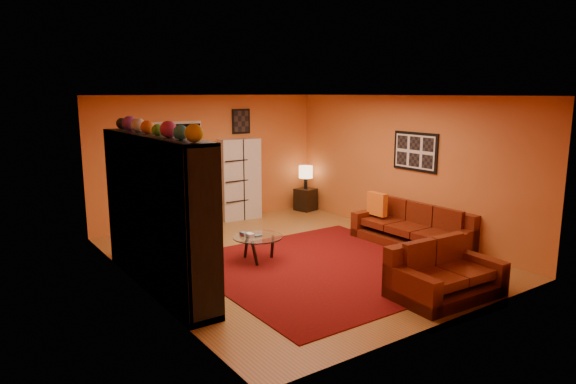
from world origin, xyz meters
TOP-DOWN VIEW (x-y plane):
  - floor at (0.00, 0.00)m, footprint 6.00×6.00m
  - ceiling at (0.00, 0.00)m, footprint 6.00×6.00m
  - wall_back at (0.00, 3.00)m, footprint 6.00×0.00m
  - wall_front at (0.00, -3.00)m, footprint 6.00×0.00m
  - wall_left at (-2.50, 0.00)m, footprint 0.00×6.00m
  - wall_right at (2.50, 0.00)m, footprint 0.00×6.00m
  - rug at (0.10, -0.70)m, footprint 3.60×3.60m
  - doorway at (-0.70, 2.96)m, footprint 0.95×0.10m
  - wall_art_right at (2.48, -0.30)m, footprint 0.03×1.00m
  - wall_art_back at (0.75, 2.98)m, footprint 0.42×0.03m
  - entertainment_unit at (-2.27, 0.00)m, footprint 0.45×3.00m
  - tv at (-2.23, 0.04)m, footprint 0.97×0.13m
  - sofa at (2.14, -0.66)m, footprint 0.91×2.15m
  - loveseat at (0.68, -2.42)m, footprint 1.49×0.94m
  - throw_pillow at (1.95, 0.09)m, footprint 0.12×0.42m
  - coffee_table at (-0.58, 0.16)m, footprint 0.79×0.79m
  - storage_cabinet at (0.59, 2.80)m, footprint 0.88×0.46m
  - bowl_chair at (-0.57, 2.24)m, footprint 0.63×0.63m
  - side_table at (2.20, 2.63)m, footprint 0.48×0.48m
  - table_lamp at (2.20, 2.63)m, footprint 0.31×0.31m

SIDE VIEW (x-z plane):
  - floor at x=0.00m, z-range 0.00..0.00m
  - rug at x=0.10m, z-range 0.00..0.01m
  - side_table at x=2.20m, z-range 0.00..0.50m
  - bowl_chair at x=-0.57m, z-range 0.02..0.53m
  - sofa at x=2.14m, z-range -0.14..0.71m
  - loveseat at x=0.68m, z-range -0.14..0.71m
  - coffee_table at x=-0.58m, z-range 0.16..0.56m
  - throw_pillow at x=1.95m, z-range 0.42..0.84m
  - storage_cabinet at x=0.59m, z-range 0.00..1.70m
  - table_lamp at x=2.20m, z-range 0.61..1.13m
  - tv at x=-2.23m, z-range 0.72..1.28m
  - doorway at x=-0.70m, z-range 0.00..2.04m
  - entertainment_unit at x=-2.27m, z-range 0.00..2.10m
  - wall_back at x=0.00m, z-range -1.70..4.30m
  - wall_front at x=0.00m, z-range -1.70..4.30m
  - wall_left at x=-2.50m, z-range -1.70..4.30m
  - wall_right at x=2.50m, z-range -1.70..4.30m
  - wall_art_right at x=2.48m, z-range 1.25..1.95m
  - wall_art_back at x=0.75m, z-range 1.79..2.31m
  - ceiling at x=0.00m, z-range 2.60..2.60m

